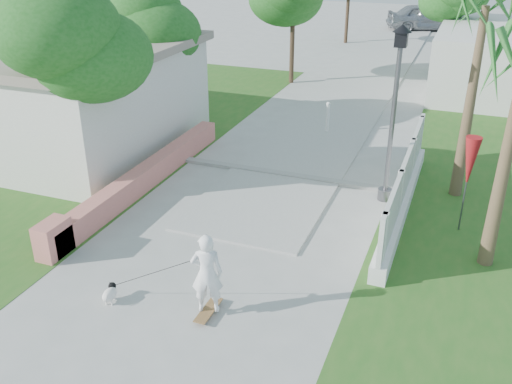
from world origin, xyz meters
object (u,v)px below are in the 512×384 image
at_px(bollard, 328,116).
at_px(parked_car, 426,17).
at_px(street_lamp, 394,110).
at_px(patio_umbrella, 470,163).
at_px(dog, 110,293).
at_px(skateboarder, 181,274).

height_order(bollard, parked_car, parked_car).
relative_size(street_lamp, patio_umbrella, 1.93).
height_order(bollard, dog, bollard).
height_order(street_lamp, dog, street_lamp).
relative_size(patio_umbrella, skateboarder, 1.03).
bearing_deg(patio_umbrella, dog, -138.72).
distance_m(skateboarder, dog, 1.55).
xyz_separation_m(patio_umbrella, skateboarder, (-4.63, -5.00, -0.91)).
height_order(skateboarder, parked_car, parked_car).
bearing_deg(dog, bollard, 65.98).
distance_m(bollard, parked_car, 22.19).
relative_size(street_lamp, dog, 9.12).
bearing_deg(street_lamp, bollard, 120.96).
relative_size(street_lamp, skateboarder, 1.99).
height_order(bollard, patio_umbrella, patio_umbrella).
relative_size(patio_umbrella, parked_car, 0.46).
bearing_deg(street_lamp, skateboarder, -114.43).
height_order(street_lamp, parked_car, street_lamp).
bearing_deg(parked_car, patio_umbrella, 168.32).
relative_size(bollard, patio_umbrella, 0.47).
bearing_deg(bollard, street_lamp, -59.04).
xyz_separation_m(patio_umbrella, parked_car, (-3.68, 27.67, -0.84)).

